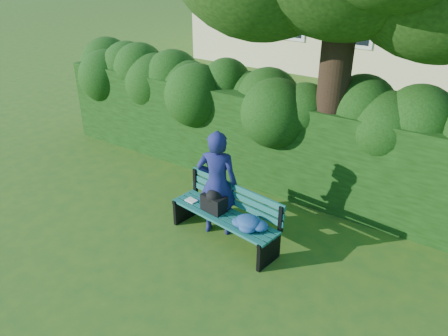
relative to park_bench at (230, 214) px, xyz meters
The scene contains 4 objects.
ground 0.69m from the park_bench, behind, with size 80.00×80.00×0.00m, color #29571A.
hedge 2.21m from the park_bench, 102.41° to the left, with size 10.00×1.00×1.80m.
park_bench is the anchor object (origin of this frame).
man_reading 0.51m from the park_bench, 159.67° to the left, with size 0.65×0.42×1.77m, color navy.
Camera 1 is at (3.62, -4.69, 4.20)m, focal length 35.00 mm.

